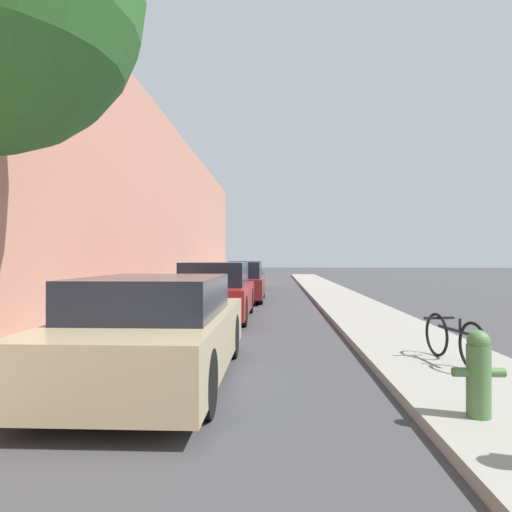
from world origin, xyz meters
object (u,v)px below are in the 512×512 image
Objects in this scene: parked_car_champagne at (157,330)px; parked_car_maroon at (238,282)px; parked_car_red at (216,292)px; fire_hydrant at (479,372)px; bicycle at (453,339)px; parked_car_navy at (246,276)px.

parked_car_maroon reaches higher than parked_car_champagne.
parked_car_red is 1.03× the size of parked_car_maroon.
fire_hydrant reaches higher than bicycle.
parked_car_navy reaches higher than parked_car_champagne.
parked_car_navy reaches higher than fire_hydrant.
bicycle is at bearing 74.77° from fire_hydrant.
parked_car_navy is 18.42m from fire_hydrant.
parked_car_champagne is at bearing -89.77° from parked_car_red.
bicycle is (3.88, -5.21, -0.24)m from parked_car_red.
parked_car_maroon is at bearing 88.59° from parked_car_red.
parked_car_maroon is 2.70× the size of bicycle.
parked_car_red reaches higher than fire_hydrant.
bicycle is (3.76, -10.14, -0.22)m from parked_car_maroon.
parked_car_champagne is 1.05× the size of parked_car_maroon.
fire_hydrant is at bearing -75.42° from parked_car_maroon.
parked_car_navy is at bearing 94.62° from bicycle.
parked_car_maroon reaches higher than fire_hydrant.
parked_car_maroon is 0.97× the size of parked_car_navy.
fire_hydrant is at bearing -79.77° from parked_car_navy.
parked_car_navy is (-0.09, 5.87, 0.00)m from parked_car_maroon.
parked_car_red reaches higher than bicycle.
parked_car_maroon is 5.87m from parked_car_navy.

